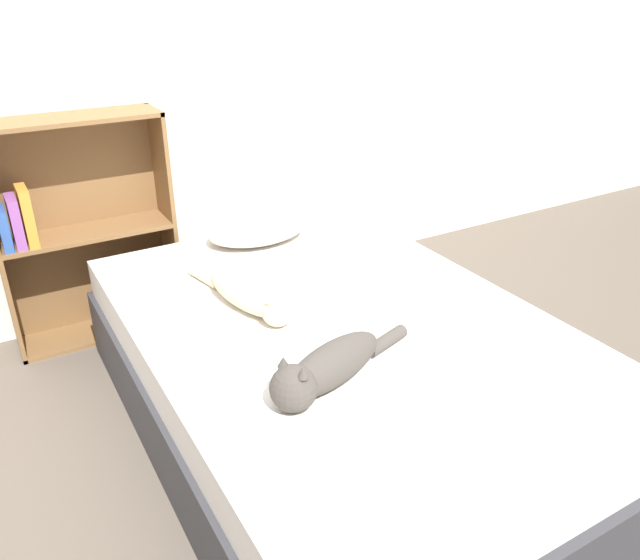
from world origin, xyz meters
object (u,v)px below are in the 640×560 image
(pillow, at_px, (257,229))
(cat_dark, at_px, (325,369))
(cat_light, at_px, (250,294))
(bed, at_px, (340,376))
(bookshelf, at_px, (78,228))

(pillow, relative_size, cat_dark, 0.81)
(pillow, distance_m, cat_light, 0.67)
(bed, distance_m, pillow, 0.91)
(bed, relative_size, pillow, 4.34)
(pillow, distance_m, bookshelf, 0.84)
(cat_light, bearing_deg, pillow, 140.69)
(cat_dark, bearing_deg, bookshelf, -93.01)
(pillow, xyz_separation_m, cat_dark, (-0.32, -1.17, 0.01))
(cat_light, height_order, bookshelf, bookshelf)
(cat_light, xyz_separation_m, bookshelf, (-0.42, 1.02, 0.00))
(cat_light, distance_m, bookshelf, 1.10)
(bed, bearing_deg, cat_light, 134.75)
(bed, bearing_deg, bookshelf, 117.92)
(cat_light, xyz_separation_m, cat_dark, (-0.01, -0.57, 0.00))
(bed, xyz_separation_m, bookshelf, (-0.67, 1.27, 0.31))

